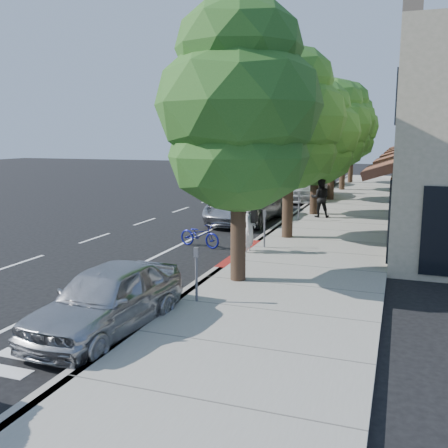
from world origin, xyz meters
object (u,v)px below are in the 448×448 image
at_px(street_tree_1, 290,121).
at_px(street_tree_3, 333,127).
at_px(white_pickup, 307,186).
at_px(cyclist, 249,230).
at_px(street_tree_2, 316,134).
at_px(dark_sedan, 253,200).
at_px(dark_suv_far, 320,176).
at_px(street_tree_5, 352,128).
at_px(street_tree_4, 344,123).
at_px(silver_suv, 245,206).
at_px(bicycle, 200,235).
at_px(near_car_a, 107,299).
at_px(pedestrian, 320,198).
at_px(street_tree_0, 239,110).

relative_size(street_tree_1, street_tree_3, 0.98).
bearing_deg(white_pickup, street_tree_3, -12.30).
xyz_separation_m(street_tree_1, cyclist, (-0.65, -2.81, -3.55)).
bearing_deg(cyclist, street_tree_2, -8.00).
bearing_deg(dark_sedan, cyclist, -81.77).
bearing_deg(dark_suv_far, street_tree_2, -81.79).
bearing_deg(street_tree_2, street_tree_5, 90.00).
bearing_deg(street_tree_4, street_tree_2, -90.00).
distance_m(silver_suv, dark_suv_far, 17.45).
distance_m(bicycle, near_car_a, 7.94).
relative_size(silver_suv, pedestrian, 2.97).
distance_m(street_tree_1, street_tree_2, 6.02).
bearing_deg(street_tree_0, silver_suv, 106.07).
height_order(cyclist, pedestrian, pedestrian).
xyz_separation_m(street_tree_5, dark_suv_far, (-2.02, -3.21, -3.67)).
bearing_deg(street_tree_5, street_tree_0, -90.00).
height_order(street_tree_4, pedestrian, street_tree_4).
xyz_separation_m(street_tree_5, dark_sedan, (-3.10, -17.89, -3.84)).
height_order(street_tree_0, near_car_a, street_tree_0).
distance_m(dark_sedan, dark_suv_far, 14.72).
relative_size(street_tree_4, pedestrian, 4.24).
xyz_separation_m(dark_suv_far, near_car_a, (0.53, -30.69, -0.19)).
relative_size(bicycle, dark_suv_far, 0.32).
bearing_deg(street_tree_1, dark_sedan, 116.91).
bearing_deg(street_tree_0, white_pickup, 94.71).
height_order(street_tree_1, dark_suv_far, street_tree_1).
bearing_deg(street_tree_2, silver_suv, -135.47).
bearing_deg(dark_sedan, near_car_a, -91.40).
bearing_deg(street_tree_5, street_tree_1, -90.00).
xyz_separation_m(street_tree_2, near_car_a, (-1.49, -15.91, -3.30)).
relative_size(street_tree_5, white_pickup, 1.22).
xyz_separation_m(street_tree_3, silver_suv, (-2.69, -8.65, -3.69)).
bearing_deg(street_tree_1, street_tree_5, 90.00).
bearing_deg(bicycle, street_tree_3, 3.69).
bearing_deg(dark_suv_far, street_tree_4, -53.65).
distance_m(street_tree_2, dark_sedan, 4.52).
relative_size(street_tree_4, dark_suv_far, 1.49).
relative_size(street_tree_0, street_tree_5, 1.00).
relative_size(street_tree_1, pedestrian, 3.92).
bearing_deg(street_tree_2, street_tree_0, -90.00).
xyz_separation_m(street_tree_0, dark_suv_far, (-2.02, 26.79, -3.66)).
distance_m(street_tree_0, dark_sedan, 13.07).
height_order(white_pickup, pedestrian, pedestrian).
height_order(street_tree_2, street_tree_3, street_tree_3).
height_order(street_tree_3, street_tree_4, street_tree_4).
height_order(silver_suv, white_pickup, white_pickup).
relative_size(street_tree_5, cyclist, 4.14).
relative_size(silver_suv, dark_suv_far, 1.05).
height_order(street_tree_4, cyclist, street_tree_4).
height_order(cyclist, silver_suv, cyclist).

